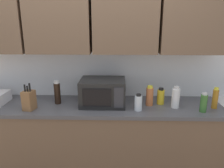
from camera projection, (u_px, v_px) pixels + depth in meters
The scene contains 11 objects.
wall_back_with_cabinets at pixel (93, 40), 2.47m from camera, with size 3.68×0.38×2.60m.
counter_run at pixel (94, 141), 2.56m from camera, with size 2.81×0.63×0.90m.
microwave at pixel (103, 92), 2.40m from camera, with size 0.48×0.37×0.28m.
knife_block at pixel (29, 100), 2.26m from camera, with size 0.12×0.14×0.29m.
bottle_yellow_mustard at pixel (161, 96), 2.42m from camera, with size 0.08×0.08×0.18m.
bottle_green_oil at pixel (204, 103), 2.21m from camera, with size 0.07×0.07×0.20m.
bottle_amber_vinegar at pixel (215, 98), 2.30m from camera, with size 0.06×0.06×0.23m.
bottle_white_jar at pixel (176, 98), 2.32m from camera, with size 0.08×0.08×0.23m.
bottle_soy_dark at pixel (57, 93), 2.43m from camera, with size 0.07×0.07×0.26m.
bottle_clear_tall at pixel (138, 103), 2.25m from camera, with size 0.08×0.08×0.17m.
bottle_spice_jar at pixel (150, 96), 2.38m from camera, with size 0.08×0.08×0.22m.
Camera 1 is at (0.28, -2.57, 1.78)m, focal length 35.51 mm.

